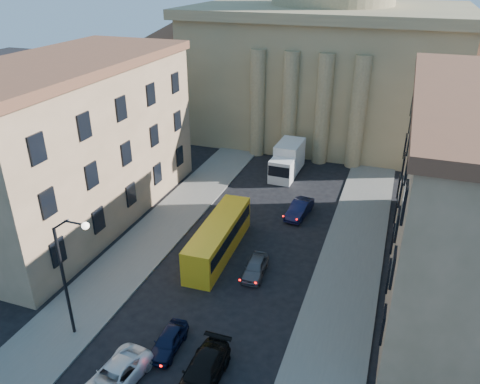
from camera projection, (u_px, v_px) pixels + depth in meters
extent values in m
cube|color=#605F58|center=(140.00, 250.00, 39.44)|extent=(5.00, 60.00, 0.15)
cube|color=#605F58|center=(343.00, 293.00, 34.36)|extent=(5.00, 60.00, 0.15)
cube|color=#81724F|center=(327.00, 73.00, 65.62)|extent=(34.00, 26.00, 16.00)
cube|color=#81724F|center=(332.00, 10.00, 61.93)|extent=(35.50, 27.50, 1.20)
cube|color=#81724F|center=(186.00, 83.00, 71.30)|extent=(13.00, 13.00, 11.00)
cone|color=brown|center=(183.00, 31.00, 68.01)|extent=(26.02, 26.02, 4.00)
cylinder|color=#81724F|center=(258.00, 104.00, 56.89)|extent=(1.80, 1.80, 13.00)
cylinder|color=#81724F|center=(289.00, 107.00, 55.69)|extent=(1.80, 1.80, 13.00)
cylinder|color=#81724F|center=(323.00, 110.00, 54.50)|extent=(1.80, 1.80, 13.00)
cylinder|color=#81724F|center=(358.00, 113.00, 53.30)|extent=(1.80, 1.80, 13.00)
cube|color=tan|center=(73.00, 146.00, 42.34)|extent=(11.00, 26.00, 14.00)
cube|color=brown|center=(59.00, 64.00, 39.13)|extent=(11.60, 26.60, 0.80)
cylinder|color=black|center=(65.00, 284.00, 28.95)|extent=(0.20, 0.20, 8.00)
cylinder|color=black|center=(60.00, 224.00, 26.88)|extent=(1.30, 0.12, 0.96)
cylinder|color=black|center=(74.00, 223.00, 26.45)|extent=(1.30, 0.12, 0.12)
sphere|color=white|center=(85.00, 226.00, 26.24)|extent=(0.44, 0.44, 0.44)
imported|color=black|center=(168.00, 341.00, 29.21)|extent=(1.62, 3.75, 1.26)
imported|color=white|center=(115.00, 377.00, 26.57)|extent=(2.81, 5.15, 1.37)
imported|color=black|center=(203.00, 372.00, 26.82)|extent=(2.09, 5.10, 1.48)
imported|color=#525358|center=(255.00, 267.00, 36.29)|extent=(1.76, 3.90, 1.30)
imported|color=black|center=(299.00, 209.00, 44.75)|extent=(2.10, 4.57, 1.45)
cube|color=gold|center=(219.00, 238.00, 38.64)|extent=(2.63, 10.34, 2.90)
cube|color=black|center=(219.00, 233.00, 38.43)|extent=(2.67, 9.78, 1.03)
cylinder|color=black|center=(191.00, 271.00, 36.13)|extent=(0.31, 0.94, 0.93)
cylinder|color=black|center=(214.00, 275.00, 35.62)|extent=(0.31, 0.94, 0.93)
cylinder|color=black|center=(223.00, 225.00, 42.52)|extent=(0.31, 0.94, 0.93)
cylinder|color=black|center=(243.00, 228.00, 42.01)|extent=(0.31, 0.94, 0.93)
cube|color=silver|center=(282.00, 170.00, 51.70)|extent=(2.57, 2.67, 2.60)
cube|color=black|center=(279.00, 172.00, 50.51)|extent=(2.38, 0.20, 1.19)
cube|color=silver|center=(289.00, 156.00, 53.88)|extent=(2.74, 4.62, 3.35)
cylinder|color=black|center=(271.00, 177.00, 52.04)|extent=(0.33, 0.98, 0.97)
cylinder|color=black|center=(290.00, 180.00, 51.34)|extent=(0.33, 0.98, 0.97)
cylinder|color=black|center=(282.00, 163.00, 55.67)|extent=(0.33, 0.98, 0.97)
cylinder|color=black|center=(300.00, 166.00, 54.96)|extent=(0.33, 0.98, 0.97)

